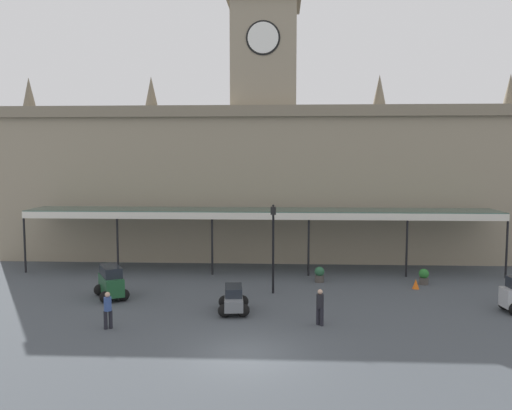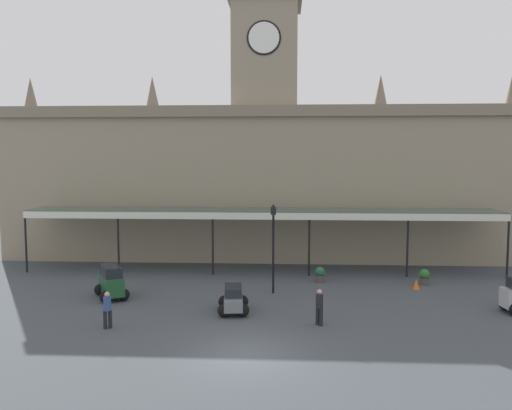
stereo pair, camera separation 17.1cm
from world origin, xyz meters
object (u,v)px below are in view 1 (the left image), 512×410
pedestrian_crossing_forecourt (108,309)px  planter_by_canopy (424,276)px  car_grey_estate (234,301)px  traffic_cone (416,284)px  car_green_van (111,283)px  pedestrian_near_entrance (320,306)px  victorian_lamppost (273,238)px  planter_near_kerb (319,274)px

pedestrian_crossing_forecourt → planter_by_canopy: (16.34, 8.96, -0.42)m
car_grey_estate → traffic_cone: bearing=26.4°
car_green_van → pedestrian_crossing_forecourt: bearing=-73.1°
pedestrian_near_entrance → victorian_lamppost: victorian_lamppost is taller
pedestrian_crossing_forecourt → planter_near_kerb: pedestrian_crossing_forecourt is taller
planter_near_kerb → car_green_van: bearing=-159.9°
car_green_van → victorian_lamppost: (8.80, 1.46, 2.32)m
pedestrian_near_entrance → planter_by_canopy: size_ratio=1.74×
car_grey_estate → victorian_lamppost: (1.90, 3.69, 2.56)m
pedestrian_near_entrance → victorian_lamppost: (-2.23, 5.53, 2.22)m
pedestrian_near_entrance → planter_by_canopy: pedestrian_near_entrance is taller
car_green_van → car_grey_estate: car_green_van is taller
pedestrian_near_entrance → planter_near_kerb: (0.59, 8.32, -0.42)m
pedestrian_crossing_forecourt → traffic_cone: size_ratio=2.91×
pedestrian_crossing_forecourt → planter_by_canopy: 18.64m
car_grey_estate → pedestrian_crossing_forecourt: 6.07m
car_grey_estate → planter_near_kerb: size_ratio=2.43×
car_grey_estate → planter_by_canopy: bearing=29.3°
car_green_van → pedestrian_near_entrance: 11.76m
car_green_van → planter_by_canopy: bearing=12.4°
pedestrian_near_entrance → victorian_lamppost: size_ratio=0.33×
victorian_lamppost → planter_by_canopy: bearing=15.3°
traffic_cone → planter_by_canopy: bearing=55.3°
car_grey_estate → pedestrian_near_entrance: size_ratio=1.39×
car_green_van → planter_near_kerb: car_green_van is taller
car_grey_estate → planter_by_canopy: size_ratio=2.43×
planter_near_kerb → traffic_cone: bearing=-14.3°
car_grey_estate → planter_near_kerb: car_grey_estate is taller
traffic_cone → car_green_van: bearing=-170.5°
victorian_lamppost → planter_near_kerb: victorian_lamppost is taller
car_grey_estate → pedestrian_crossing_forecourt: size_ratio=1.39×
planter_near_kerb → car_grey_estate: bearing=-126.0°
traffic_cone → planter_near_kerb: (-5.50, 1.40, 0.20)m
planter_near_kerb → planter_by_canopy: same height
traffic_cone → car_grey_estate: bearing=-153.6°
car_green_van → planter_near_kerb: (11.62, 4.25, -0.32)m
car_green_van → planter_by_canopy: 18.30m
planter_by_canopy → pedestrian_near_entrance: bearing=-130.5°
car_green_van → pedestrian_crossing_forecourt: (1.53, -5.02, 0.10)m
car_green_van → pedestrian_crossing_forecourt: 5.25m
victorian_lamppost → planter_near_kerb: 4.76m
car_grey_estate → pedestrian_crossing_forecourt: bearing=-152.6°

